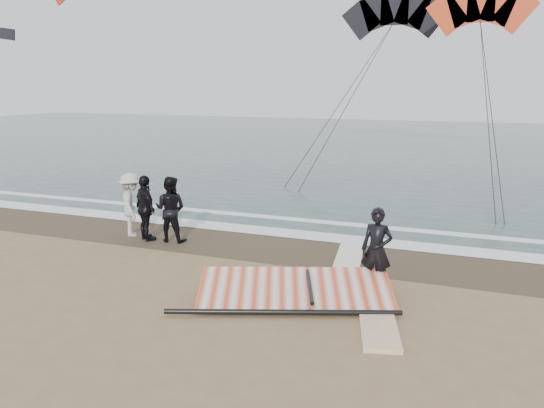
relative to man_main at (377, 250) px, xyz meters
The scene contains 13 objects.
ground 2.84m from the man_main, 120.72° to the right, with size 120.00×120.00×0.00m, color #8C704C.
sea 30.74m from the man_main, 92.55° to the left, with size 120.00×54.00×0.02m, color #233838.
wet_sand 2.75m from the man_main, 121.90° to the left, with size 120.00×2.80×0.01m, color #4C3D2B.
foam_near 3.96m from the man_main, 110.82° to the left, with size 120.00×0.90×0.01m, color white.
foam_far 5.55m from the man_main, 104.48° to the left, with size 120.00×0.45×0.01m, color white.
man_main is the anchor object (origin of this frame).
board_white 1.92m from the man_main, 78.56° to the right, with size 0.67×2.40×0.10m, color silver.
board_cream 2.24m from the man_main, 118.77° to the left, with size 0.65×2.44×0.10m, color white.
trio_cluster 7.18m from the man_main, 166.44° to the left, with size 2.56×1.52×1.93m.
sail_rig 2.03m from the man_main, 143.10° to the right, with size 4.43×3.03×0.51m.
kite_red 22.96m from the man_main, 85.53° to the left, with size 6.36×7.56×16.91m.
kite_dark 25.69m from the man_main, 97.96° to the left, with size 7.51×7.46×16.91m.
distant_kites 41.89m from the man_main, 142.79° to the left, with size 8.58×2.12×5.15m.
Camera 1 is at (3.12, -8.86, 4.47)m, focal length 35.00 mm.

